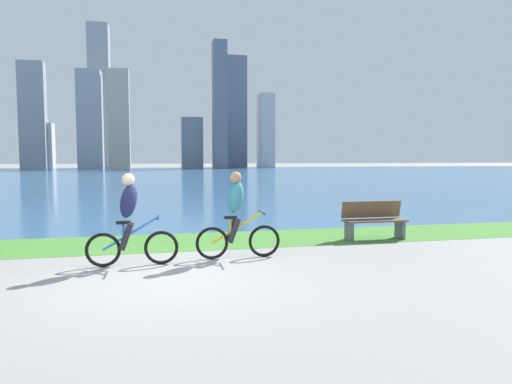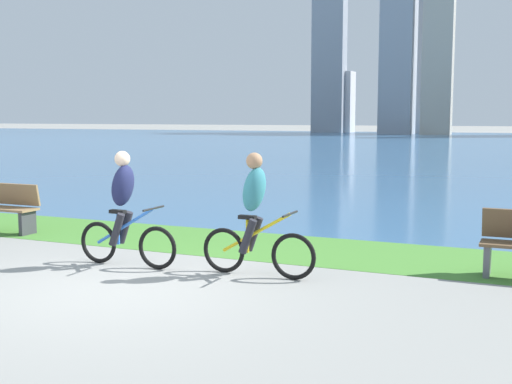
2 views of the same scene
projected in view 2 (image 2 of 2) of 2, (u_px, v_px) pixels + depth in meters
name	position (u px, v px, depth m)	size (l,w,h in m)	color
ground_plane	(117.00, 288.00, 8.17)	(300.00, 300.00, 0.00)	gray
grass_strip_bayside	(228.00, 243.00, 11.07)	(120.00, 2.24, 0.01)	#478433
bay_water_surface	(470.00, 145.00, 49.04)	(300.00, 81.08, 0.00)	#386693
cyclist_lead	(255.00, 215.00, 8.70)	(1.64, 0.52, 1.66)	black
cyclist_trailing	(124.00, 209.00, 9.29)	(1.61, 0.52, 1.65)	black
bench_near_path	(2.00, 208.00, 12.11)	(1.50, 0.47, 0.90)	olive
city_skyline_far_shore	(485.00, 54.00, 78.42)	(45.91, 10.89, 26.08)	#8C939E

